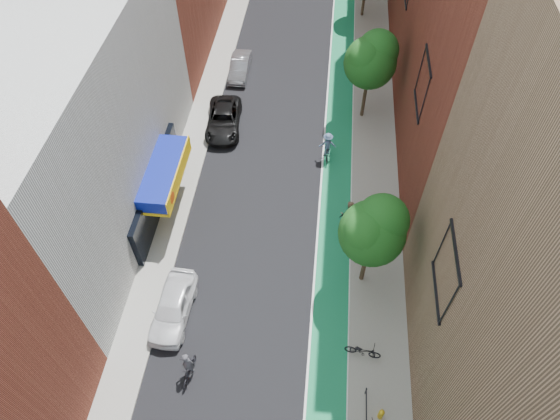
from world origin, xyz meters
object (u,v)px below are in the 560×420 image
(parked_car_white, at_px, (173,307))
(cyclist_lane_near, at_px, (348,217))
(parked_car_silver, at_px, (240,67))
(cyclist_lead, at_px, (189,368))
(parked_car_black, at_px, (224,120))
(fire_hydrant, at_px, (381,414))
(cyclist_lane_far, at_px, (327,148))
(cyclist_lane_mid, at_px, (347,224))

(parked_car_white, distance_m, cyclist_lane_near, 11.23)
(parked_car_silver, relative_size, cyclist_lead, 1.94)
(parked_car_black, bearing_deg, parked_car_silver, 83.35)
(fire_hydrant, bearing_deg, cyclist_lane_far, 100.91)
(cyclist_lead, height_order, fire_hydrant, cyclist_lead)
(parked_car_black, distance_m, cyclist_lane_near, 12.11)
(cyclist_lane_near, relative_size, cyclist_lane_mid, 1.06)
(cyclist_lane_near, xyz_separation_m, cyclist_lane_mid, (0.00, -0.38, -0.17))
(cyclist_lead, bearing_deg, cyclist_lane_far, -104.69)
(parked_car_silver, bearing_deg, parked_car_white, -90.80)
(cyclist_lane_mid, xyz_separation_m, cyclist_lane_far, (-1.47, 6.21, 0.14))
(cyclist_lead, xyz_separation_m, cyclist_lane_near, (7.44, 9.90, 0.28))
(parked_car_silver, distance_m, cyclist_lane_near, 17.05)
(parked_car_black, height_order, parked_car_silver, parked_car_black)
(parked_car_black, xyz_separation_m, cyclist_lead, (1.50, -18.07, -0.00))
(fire_hydrant, bearing_deg, parked_car_black, 119.17)
(parked_car_white, height_order, parked_car_silver, parked_car_white)
(parked_car_white, height_order, cyclist_lane_far, cyclist_lane_far)
(parked_car_black, relative_size, cyclist_lane_mid, 2.38)
(parked_car_white, xyz_separation_m, parked_car_silver, (0.19, 21.38, -0.10))
(parked_car_black, relative_size, cyclist_lead, 2.42)
(parked_car_black, height_order, cyclist_lane_mid, cyclist_lane_mid)
(parked_car_black, bearing_deg, cyclist_lane_near, -47.61)
(cyclist_lane_far, bearing_deg, cyclist_lane_near, 98.43)
(fire_hydrant, bearing_deg, parked_car_white, 158.39)
(cyclist_lane_mid, height_order, fire_hydrant, cyclist_lane_mid)
(parked_car_white, relative_size, cyclist_lane_mid, 2.12)
(parked_car_silver, bearing_deg, cyclist_lead, -87.18)
(cyclist_lane_far, relative_size, fire_hydrant, 2.80)
(parked_car_white, height_order, fire_hydrant, parked_car_white)
(parked_car_white, height_order, cyclist_lead, cyclist_lead)
(fire_hydrant, bearing_deg, parked_car_silver, 112.36)
(cyclist_lead, relative_size, fire_hydrant, 2.78)
(parked_car_silver, relative_size, cyclist_lane_far, 1.93)
(cyclist_lane_far, bearing_deg, parked_car_white, 53.53)
(cyclist_lead, height_order, cyclist_lane_far, cyclist_lane_far)
(cyclist_lane_mid, bearing_deg, cyclist_lead, 62.56)
(parked_car_white, distance_m, cyclist_lane_far, 14.66)
(cyclist_lane_near, height_order, fire_hydrant, cyclist_lane_near)
(parked_car_silver, bearing_deg, cyclist_lane_mid, -59.98)
(parked_car_silver, xyz_separation_m, fire_hydrant, (10.55, -25.64, -0.12))
(cyclist_lane_near, bearing_deg, cyclist_lane_far, -88.85)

